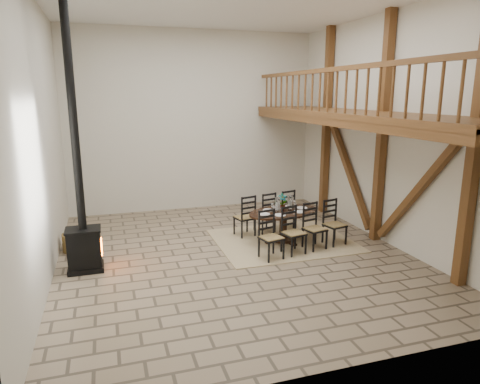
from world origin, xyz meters
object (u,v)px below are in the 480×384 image
object	(u,v)px
dining_table	(285,226)
log_basket	(77,241)
log_stack	(77,245)
wood_stove	(82,213)

from	to	relation	value
dining_table	log_basket	distance (m)	4.55
log_basket	log_stack	bearing A→B (deg)	-88.49
log_basket	wood_stove	bearing A→B (deg)	-79.41
wood_stove	log_basket	world-z (taller)	wood_stove
dining_table	wood_stove	xyz separation A→B (m)	(-4.24, -0.33, 0.76)
log_basket	log_stack	xyz separation A→B (m)	(0.00, -0.15, -0.05)
dining_table	log_stack	distance (m)	4.52
dining_table	log_basket	world-z (taller)	dining_table
log_basket	dining_table	bearing A→B (deg)	-10.99
wood_stove	log_stack	distance (m)	1.45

